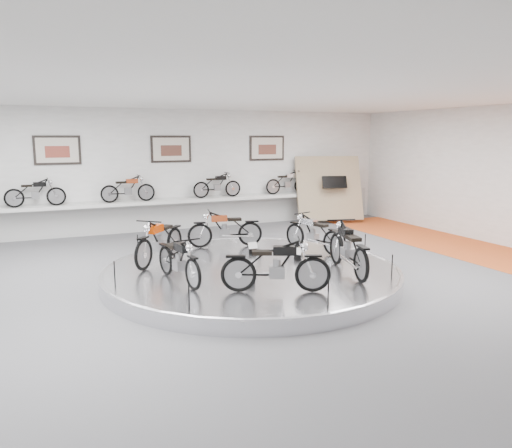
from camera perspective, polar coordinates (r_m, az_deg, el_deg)
name	(u,v)px	position (r m, az deg, el deg)	size (l,w,h in m)	color
floor	(257,284)	(10.71, 0.14, -6.86)	(16.00, 16.00, 0.00)	#57575A
ceiling	(257,91)	(10.30, 0.15, 14.97)	(16.00, 16.00, 0.00)	white
wall_back	(171,170)	(16.93, -9.64, 6.08)	(16.00, 16.00, 0.00)	white
orange_carpet_strip	(488,254)	(14.77, 25.03, -3.10)	(2.40, 12.60, 0.01)	#B9371F
dado_band	(173,213)	(17.06, -9.49, 1.21)	(15.68, 0.04, 1.10)	#BCBCBA
display_platform	(252,274)	(10.94, -0.51, -5.69)	(6.40, 6.40, 0.30)	silver
platform_rim	(252,268)	(10.90, -0.51, -5.09)	(6.40, 6.40, 0.10)	#B2B2BA
shelf	(175,201)	(16.73, -9.29, 2.60)	(11.00, 0.55, 0.10)	silver
poster_left	(57,150)	(16.34, -21.76, 7.84)	(1.35, 0.06, 0.88)	beige
poster_center	(171,149)	(16.86, -9.68, 8.44)	(1.35, 0.06, 0.88)	beige
poster_right	(267,148)	(18.05, 1.27, 8.67)	(1.35, 0.06, 0.88)	beige
display_panel	(329,188)	(18.39, 8.35, 4.06)	(2.40, 0.12, 2.40)	#90775F
shelf_bike_a	(35,194)	(16.15, -23.91, 3.11)	(1.22, 0.42, 0.73)	black
shelf_bike_b	(128,191)	(16.37, -14.42, 3.73)	(1.22, 0.42, 0.73)	#913516
shelf_bike_c	(217,187)	(17.12, -4.46, 4.27)	(1.22, 0.42, 0.73)	black
shelf_bike_d	(287,184)	(18.20, 3.60, 4.61)	(1.22, 0.42, 0.73)	#B9B9BD
bike_a	(314,233)	(12.34, 6.59, -1.01)	(1.59, 0.56, 0.93)	#B9B9BD
bike_b	(225,229)	(12.79, -3.54, -0.52)	(1.63, 0.58, 0.96)	#913516
bike_c	(160,240)	(11.35, -10.95, -1.83)	(1.76, 0.62, 1.03)	#BC3100
bike_d	(179,259)	(9.78, -8.84, -3.99)	(1.57, 0.55, 0.92)	black
bike_e	(276,266)	(9.06, 2.27, -4.76)	(1.70, 0.60, 1.00)	black
bike_f	(348,248)	(10.48, 10.48, -2.69)	(1.82, 0.64, 1.07)	black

